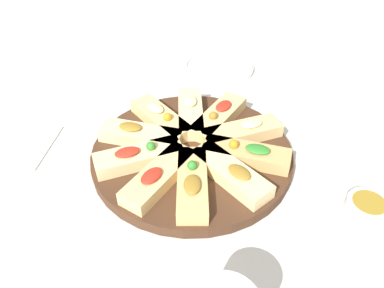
{
  "coord_description": "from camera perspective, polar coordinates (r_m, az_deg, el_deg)",
  "views": [
    {
      "loc": [
        0.48,
        0.24,
        0.47
      ],
      "look_at": [
        0.0,
        0.0,
        0.03
      ],
      "focal_mm": 35.0,
      "sensor_mm": 36.0,
      "label": 1
    }
  ],
  "objects": [
    {
      "name": "plate_left",
      "position": [
        1.0,
        4.02,
        11.7
      ],
      "size": [
        0.18,
        0.18,
        0.02
      ],
      "color": "white",
      "rests_on": "ground_plane"
    },
    {
      "name": "focaccia_slice_6",
      "position": [
        0.72,
        -7.9,
        1.37
      ],
      "size": [
        0.08,
        0.16,
        0.03
      ],
      "color": "#E5C689",
      "rests_on": "serving_board"
    },
    {
      "name": "ground_plane",
      "position": [
        0.71,
        0.0,
        -2.06
      ],
      "size": [
        3.0,
        3.0,
        0.0
      ],
      "primitive_type": "plane",
      "color": "beige"
    },
    {
      "name": "focaccia_slice_5",
      "position": [
        0.76,
        -4.75,
        3.92
      ],
      "size": [
        0.11,
        0.16,
        0.04
      ],
      "color": "#DBB775",
      "rests_on": "serving_board"
    },
    {
      "name": "focaccia_slice_8",
      "position": [
        0.63,
        -5.07,
        -4.89
      ],
      "size": [
        0.16,
        0.07,
        0.03
      ],
      "color": "#DBB775",
      "rests_on": "serving_board"
    },
    {
      "name": "focaccia_slice_3",
      "position": [
        0.76,
        4.08,
        4.18
      ],
      "size": [
        0.16,
        0.06,
        0.04
      ],
      "color": "#DBB775",
      "rests_on": "serving_board"
    },
    {
      "name": "focaccia_slice_4",
      "position": [
        0.77,
        -0.24,
        4.86
      ],
      "size": [
        0.16,
        0.12,
        0.03
      ],
      "color": "#E5C689",
      "rests_on": "serving_board"
    },
    {
      "name": "focaccia_slice_2",
      "position": [
        0.73,
        7.61,
        1.8
      ],
      "size": [
        0.15,
        0.14,
        0.03
      ],
      "color": "#DBB775",
      "rests_on": "serving_board"
    },
    {
      "name": "serving_board",
      "position": [
        0.71,
        0.0,
        -1.44
      ],
      "size": [
        0.38,
        0.38,
        0.02
      ],
      "primitive_type": "cylinder",
      "color": "#422819",
      "rests_on": "ground_plane"
    },
    {
      "name": "focaccia_slice_0",
      "position": [
        0.64,
        5.92,
        -4.42
      ],
      "size": [
        0.11,
        0.16,
        0.03
      ],
      "color": "#E5C689",
      "rests_on": "serving_board"
    },
    {
      "name": "napkin_stack",
      "position": [
        0.81,
        -24.45,
        -0.09
      ],
      "size": [
        0.16,
        0.15,
        0.01
      ],
      "primitive_type": "cube",
      "rotation": [
        0.0,
        0.0,
        0.34
      ],
      "color": "white",
      "rests_on": "ground_plane"
    },
    {
      "name": "dipping_bowl",
      "position": [
        0.67,
        25.16,
        -8.67
      ],
      "size": [
        0.07,
        0.07,
        0.03
      ],
      "color": "silver",
      "rests_on": "ground_plane"
    },
    {
      "name": "focaccia_slice_9",
      "position": [
        0.62,
        0.03,
        -5.91
      ],
      "size": [
        0.16,
        0.11,
        0.04
      ],
      "color": "tan",
      "rests_on": "serving_board"
    },
    {
      "name": "focaccia_slice_7",
      "position": [
        0.67,
        -8.14,
        -1.87
      ],
      "size": [
        0.15,
        0.14,
        0.04
      ],
      "color": "#E5C689",
      "rests_on": "serving_board"
    },
    {
      "name": "focaccia_slice_1",
      "position": [
        0.68,
        8.27,
        -1.5
      ],
      "size": [
        0.07,
        0.16,
        0.04
      ],
      "color": "tan",
      "rests_on": "serving_board"
    }
  ]
}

